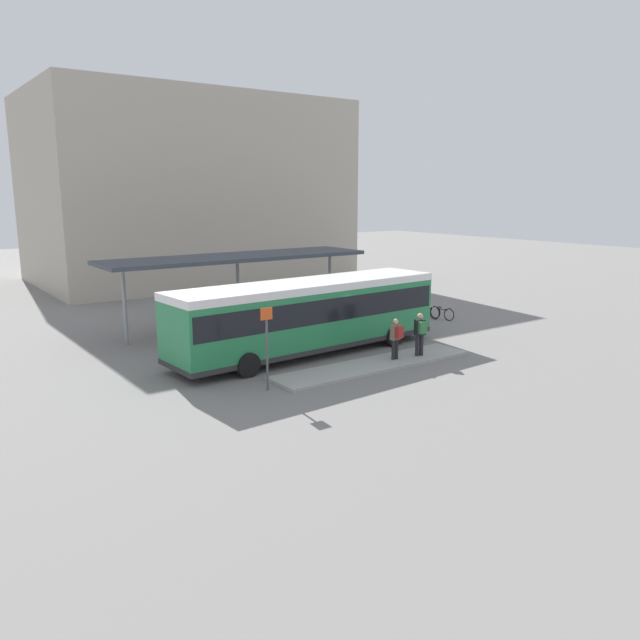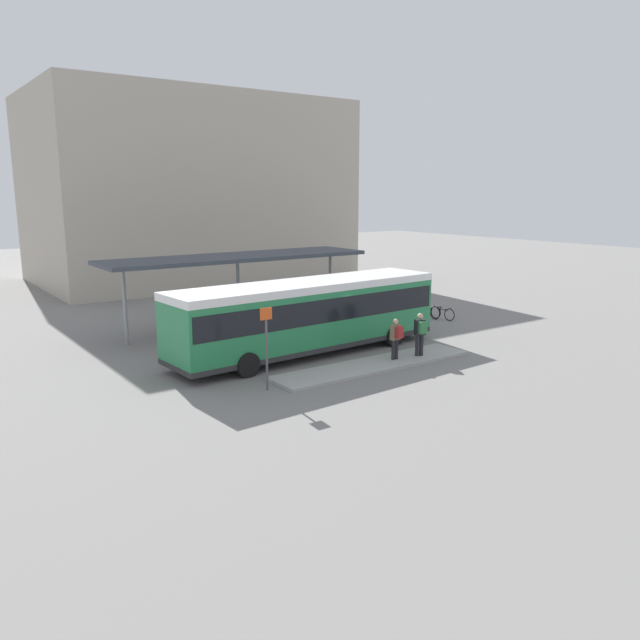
{
  "view_description": "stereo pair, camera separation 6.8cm",
  "coord_description": "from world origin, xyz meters",
  "px_view_note": "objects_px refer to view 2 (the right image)",
  "views": [
    {
      "loc": [
        -14.04,
        -20.35,
        6.49
      ],
      "look_at": [
        0.59,
        0.0,
        1.34
      ],
      "focal_mm": 35.0,
      "sensor_mm": 36.0,
      "label": 1
    },
    {
      "loc": [
        -13.99,
        -20.39,
        6.49
      ],
      "look_at": [
        0.59,
        0.0,
        1.34
      ],
      "focal_mm": 35.0,
      "sensor_mm": 36.0,
      "label": 2
    }
  ],
  "objects_px": {
    "pedestrian_waiting": "(420,332)",
    "bicycle_red": "(418,309)",
    "city_bus": "(308,312)",
    "bicycle_white": "(428,311)",
    "platform_sign": "(267,345)",
    "bicycle_black": "(443,313)",
    "potted_planter_near_shelter": "(326,315)",
    "pedestrian_companion": "(396,336)",
    "bicycle_green": "(412,307)"
  },
  "relations": [
    {
      "from": "pedestrian_companion",
      "to": "platform_sign",
      "type": "relative_size",
      "value": 0.57
    },
    {
      "from": "pedestrian_companion",
      "to": "bicycle_green",
      "type": "relative_size",
      "value": 1.0
    },
    {
      "from": "city_bus",
      "to": "pedestrian_waiting",
      "type": "height_order",
      "value": "city_bus"
    },
    {
      "from": "platform_sign",
      "to": "bicycle_white",
      "type": "bearing_deg",
      "value": 22.96
    },
    {
      "from": "bicycle_green",
      "to": "platform_sign",
      "type": "relative_size",
      "value": 0.57
    },
    {
      "from": "city_bus",
      "to": "bicycle_white",
      "type": "height_order",
      "value": "city_bus"
    },
    {
      "from": "pedestrian_companion",
      "to": "bicycle_white",
      "type": "xyz_separation_m",
      "value": [
        7.36,
        5.53,
        -0.68
      ]
    },
    {
      "from": "bicycle_white",
      "to": "platform_sign",
      "type": "relative_size",
      "value": 0.6
    },
    {
      "from": "pedestrian_companion",
      "to": "bicycle_green",
      "type": "bearing_deg",
      "value": -52.61
    },
    {
      "from": "bicycle_black",
      "to": "pedestrian_waiting",
      "type": "bearing_deg",
      "value": -58.95
    },
    {
      "from": "bicycle_green",
      "to": "platform_sign",
      "type": "xyz_separation_m",
      "value": [
        -13.39,
        -7.07,
        1.21
      ]
    },
    {
      "from": "pedestrian_waiting",
      "to": "potted_planter_near_shelter",
      "type": "distance_m",
      "value": 6.65
    },
    {
      "from": "bicycle_red",
      "to": "potted_planter_near_shelter",
      "type": "relative_size",
      "value": 1.36
    },
    {
      "from": "bicycle_white",
      "to": "pedestrian_companion",
      "type": "bearing_deg",
      "value": -51.72
    },
    {
      "from": "platform_sign",
      "to": "pedestrian_waiting",
      "type": "bearing_deg",
      "value": -0.72
    },
    {
      "from": "pedestrian_companion",
      "to": "bicycle_red",
      "type": "height_order",
      "value": "pedestrian_companion"
    },
    {
      "from": "city_bus",
      "to": "bicycle_red",
      "type": "height_order",
      "value": "city_bus"
    },
    {
      "from": "pedestrian_waiting",
      "to": "bicycle_white",
      "type": "relative_size",
      "value": 1.02
    },
    {
      "from": "bicycle_white",
      "to": "bicycle_green",
      "type": "xyz_separation_m",
      "value": [
        0.2,
        1.49,
        -0.01
      ]
    },
    {
      "from": "bicycle_black",
      "to": "potted_planter_near_shelter",
      "type": "distance_m",
      "value": 6.48
    },
    {
      "from": "city_bus",
      "to": "bicycle_black",
      "type": "xyz_separation_m",
      "value": [
        9.65,
        1.72,
        -1.43
      ]
    },
    {
      "from": "city_bus",
      "to": "pedestrian_waiting",
      "type": "distance_m",
      "value": 4.55
    },
    {
      "from": "bicycle_black",
      "to": "potted_planter_near_shelter",
      "type": "bearing_deg",
      "value": -111.37
    },
    {
      "from": "bicycle_green",
      "to": "potted_planter_near_shelter",
      "type": "distance_m",
      "value": 6.2
    },
    {
      "from": "city_bus",
      "to": "pedestrian_companion",
      "type": "relative_size",
      "value": 7.51
    },
    {
      "from": "bicycle_black",
      "to": "bicycle_red",
      "type": "height_order",
      "value": "bicycle_red"
    },
    {
      "from": "pedestrian_companion",
      "to": "bicycle_white",
      "type": "distance_m",
      "value": 9.23
    },
    {
      "from": "city_bus",
      "to": "bicycle_white",
      "type": "distance_m",
      "value": 9.79
    },
    {
      "from": "bicycle_red",
      "to": "potted_planter_near_shelter",
      "type": "xyz_separation_m",
      "value": [
        -5.93,
        0.21,
        0.3
      ]
    },
    {
      "from": "bicycle_white",
      "to": "bicycle_green",
      "type": "height_order",
      "value": "bicycle_white"
    },
    {
      "from": "bicycle_white",
      "to": "bicycle_red",
      "type": "height_order",
      "value": "bicycle_red"
    },
    {
      "from": "bicycle_red",
      "to": "bicycle_black",
      "type": "bearing_deg",
      "value": -162.59
    },
    {
      "from": "pedestrian_companion",
      "to": "bicycle_white",
      "type": "relative_size",
      "value": 0.95
    },
    {
      "from": "bicycle_black",
      "to": "bicycle_red",
      "type": "bearing_deg",
      "value": -174.35
    },
    {
      "from": "bicycle_white",
      "to": "bicycle_green",
      "type": "relative_size",
      "value": 1.05
    },
    {
      "from": "city_bus",
      "to": "bicycle_red",
      "type": "relative_size",
      "value": 6.97
    },
    {
      "from": "bicycle_black",
      "to": "potted_planter_near_shelter",
      "type": "height_order",
      "value": "potted_planter_near_shelter"
    },
    {
      "from": "bicycle_green",
      "to": "bicycle_red",
      "type": "bearing_deg",
      "value": -8.0
    },
    {
      "from": "pedestrian_waiting",
      "to": "bicycle_red",
      "type": "relative_size",
      "value": 0.99
    },
    {
      "from": "potted_planter_near_shelter",
      "to": "bicycle_black",
      "type": "bearing_deg",
      "value": -15.19
    },
    {
      "from": "bicycle_red",
      "to": "bicycle_green",
      "type": "distance_m",
      "value": 0.78
    },
    {
      "from": "pedestrian_waiting",
      "to": "bicycle_green",
      "type": "xyz_separation_m",
      "value": [
        6.42,
        7.16,
        -0.75
      ]
    },
    {
      "from": "city_bus",
      "to": "pedestrian_waiting",
      "type": "bearing_deg",
      "value": -48.65
    },
    {
      "from": "pedestrian_waiting",
      "to": "bicycle_red",
      "type": "height_order",
      "value": "pedestrian_waiting"
    },
    {
      "from": "bicycle_red",
      "to": "potted_planter_near_shelter",
      "type": "bearing_deg",
      "value": 93.57
    },
    {
      "from": "bicycle_red",
      "to": "platform_sign",
      "type": "height_order",
      "value": "platform_sign"
    },
    {
      "from": "city_bus",
      "to": "pedestrian_waiting",
      "type": "relative_size",
      "value": 7.02
    },
    {
      "from": "pedestrian_waiting",
      "to": "city_bus",
      "type": "bearing_deg",
      "value": 59.2
    },
    {
      "from": "city_bus",
      "to": "bicycle_white",
      "type": "xyz_separation_m",
      "value": [
        9.37,
        2.47,
        -1.39
      ]
    },
    {
      "from": "bicycle_red",
      "to": "city_bus",
      "type": "bearing_deg",
      "value": 114.55
    }
  ]
}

